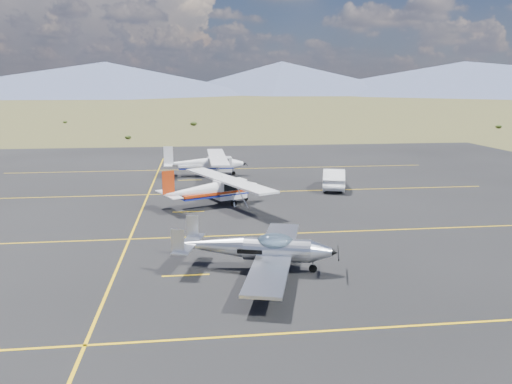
# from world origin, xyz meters

# --- Properties ---
(ground) EXTENTS (1600.00, 1600.00, 0.00)m
(ground) POSITION_xyz_m (0.00, 0.00, 0.00)
(ground) COLOR #383D1C
(ground) RESTS_ON ground
(apron) EXTENTS (72.00, 72.00, 0.02)m
(apron) POSITION_xyz_m (0.00, 7.00, 0.00)
(apron) COLOR black
(apron) RESTS_ON ground
(aircraft_low_wing) EXTENTS (6.83, 9.32, 2.03)m
(aircraft_low_wing) POSITION_xyz_m (0.16, -3.22, 0.97)
(aircraft_low_wing) COLOR silver
(aircraft_low_wing) RESTS_ON apron
(aircraft_cessna) EXTENTS (7.63, 10.03, 2.64)m
(aircraft_cessna) POSITION_xyz_m (-1.30, 9.01, 1.17)
(aircraft_cessna) COLOR white
(aircraft_cessna) RESTS_ON apron
(aircraft_plain) EXTENTS (6.31, 10.51, 2.67)m
(aircraft_plain) POSITION_xyz_m (-1.58, 20.48, 1.19)
(aircraft_plain) COLOR silver
(aircraft_plain) RESTS_ON apron
(sedan) EXTENTS (2.85, 5.01, 1.56)m
(sedan) POSITION_xyz_m (8.20, 13.61, 0.79)
(sedan) COLOR white
(sedan) RESTS_ON apron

